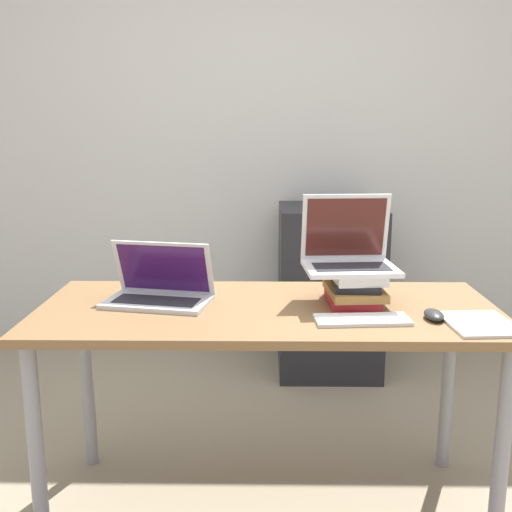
% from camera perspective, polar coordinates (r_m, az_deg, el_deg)
% --- Properties ---
extents(wall_back, '(8.00, 0.05, 2.70)m').
position_cam_1_polar(wall_back, '(3.66, 1.01, 11.70)').
color(wall_back, silver).
rests_on(wall_back, ground_plane).
extents(desk, '(1.59, 0.68, 0.78)m').
position_cam_1_polar(desk, '(2.11, 1.11, -7.11)').
color(desk, brown).
rests_on(desk, ground_plane).
extents(laptop_left, '(0.39, 0.28, 0.22)m').
position_cam_1_polar(laptop_left, '(2.15, -9.18, -3.23)').
color(laptop_left, silver).
rests_on(laptop_left, desk).
extents(book_stack, '(0.20, 0.28, 0.12)m').
position_cam_1_polar(book_stack, '(2.13, 9.32, -2.95)').
color(book_stack, maroon).
rests_on(book_stack, desk).
extents(laptop_on_books, '(0.33, 0.27, 0.26)m').
position_cam_1_polar(laptop_on_books, '(2.13, 8.81, 0.18)').
color(laptop_on_books, silver).
rests_on(laptop_on_books, book_stack).
extents(wireless_keyboard, '(0.31, 0.14, 0.01)m').
position_cam_1_polar(wireless_keyboard, '(1.96, 10.09, -5.98)').
color(wireless_keyboard, white).
rests_on(wireless_keyboard, desk).
extents(mouse, '(0.06, 0.11, 0.03)m').
position_cam_1_polar(mouse, '(2.03, 16.58, -5.39)').
color(mouse, '#2D2D2D').
rests_on(mouse, desk).
extents(notepad, '(0.22, 0.26, 0.01)m').
position_cam_1_polar(notepad, '(2.02, 20.55, -6.07)').
color(notepad, silver).
rests_on(notepad, desk).
extents(mini_fridge, '(0.57, 0.56, 0.95)m').
position_cam_1_polar(mini_fridge, '(3.44, 6.96, -3.18)').
color(mini_fridge, '#232328').
rests_on(mini_fridge, ground_plane).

